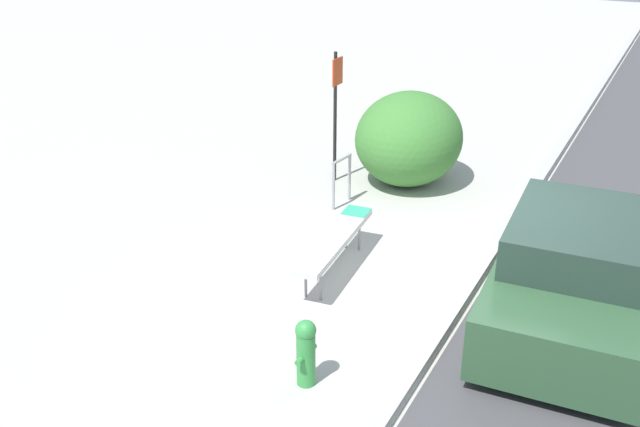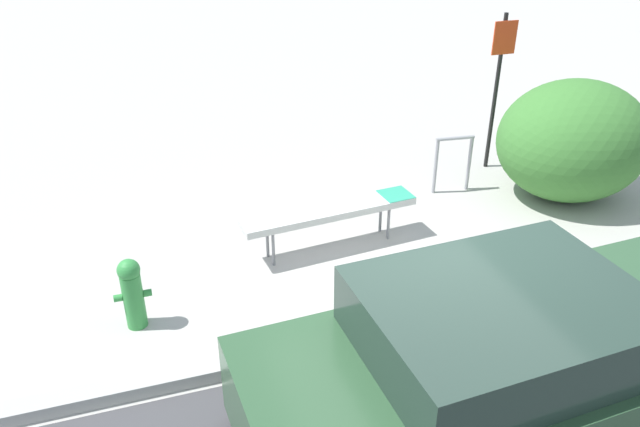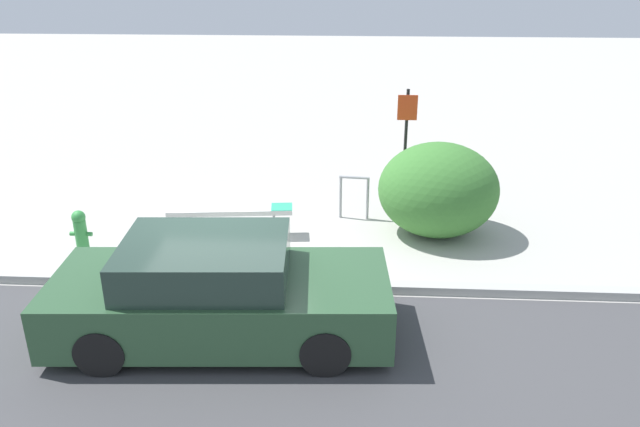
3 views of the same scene
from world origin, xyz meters
TOP-DOWN VIEW (x-y plane):
  - ground_plane at (0.00, 0.00)m, footprint 60.00×60.00m
  - curb at (0.00, 0.00)m, footprint 60.00×0.20m
  - bench at (-0.24, 1.77)m, footprint 2.16×0.58m
  - bike_rack at (1.87, 2.70)m, footprint 0.55×0.10m
  - sign_post at (2.81, 3.28)m, footprint 0.36×0.08m
  - fire_hydrant at (-2.54, 0.95)m, footprint 0.36×0.22m
  - shrub_hedge at (3.31, 2.10)m, footprint 2.06×1.84m
  - parked_car_near at (0.18, -1.26)m, footprint 4.30×1.94m

SIDE VIEW (x-z plane):
  - ground_plane at x=0.00m, z-range 0.00..0.00m
  - curb at x=0.00m, z-range 0.00..0.13m
  - fire_hydrant at x=-2.54m, z-range 0.03..0.79m
  - bench at x=-0.24m, z-range 0.21..0.76m
  - bike_rack at x=1.87m, z-range 0.09..0.91m
  - parked_car_near at x=0.18m, z-range -0.05..1.29m
  - shrub_hedge at x=3.31m, z-range 0.00..1.63m
  - sign_post at x=2.81m, z-range 0.23..2.53m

